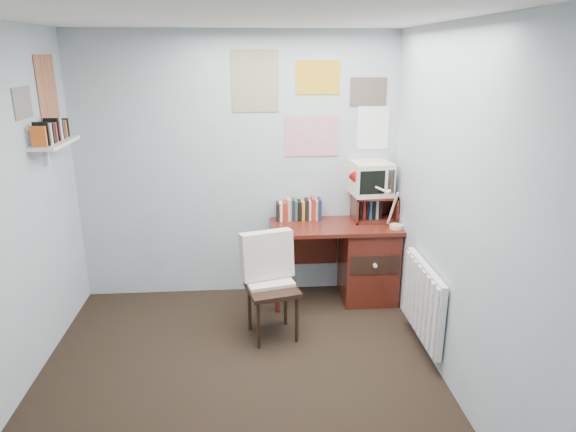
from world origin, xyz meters
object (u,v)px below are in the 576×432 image
object	(u,v)px
desk	(362,259)
radiator	(423,301)
crt_tv	(371,177)
wall_shelf	(55,143)
tv_riser	(374,207)
desk_lamp	(398,205)
desk_chair	(272,290)

from	to	relation	value
desk	radiator	bearing A→B (deg)	-72.76
crt_tv	wall_shelf	bearing A→B (deg)	-174.34
desk	tv_riser	distance (m)	0.51
tv_riser	desk	bearing A→B (deg)	-137.04
desk_lamp	wall_shelf	xyz separation A→B (m)	(-2.84, -0.23, 0.64)
desk_lamp	crt_tv	distance (m)	0.39
tv_riser	wall_shelf	xyz separation A→B (m)	(-2.69, -0.49, 0.74)
desk	desk_lamp	size ratio (longest dim) A/B	2.68
desk_lamp	wall_shelf	world-z (taller)	wall_shelf
desk_chair	desk	bearing A→B (deg)	22.73
crt_tv	radiator	distance (m)	1.32
tv_riser	crt_tv	distance (m)	0.30
desk_lamp	radiator	xyz separation A→B (m)	(0.02, -0.78, -0.56)
desk	tv_riser	world-z (taller)	tv_riser
desk_lamp	radiator	distance (m)	0.96
desk_lamp	radiator	world-z (taller)	desk_lamp
crt_tv	desk_chair	bearing A→B (deg)	-146.45
desk	desk_lamp	distance (m)	0.65
tv_riser	crt_tv	bearing A→B (deg)	152.11
crt_tv	radiator	xyz separation A→B (m)	(0.21, -1.06, -0.76)
desk_chair	tv_riser	world-z (taller)	tv_riser
desk_chair	wall_shelf	bearing A→B (deg)	157.32
desk_lamp	wall_shelf	distance (m)	2.92
crt_tv	wall_shelf	world-z (taller)	wall_shelf
crt_tv	radiator	bearing A→B (deg)	-84.14
tv_riser	wall_shelf	size ratio (longest dim) A/B	0.65
desk_lamp	crt_tv	bearing A→B (deg)	136.61
desk_lamp	radiator	bearing A→B (deg)	-75.64
desk_chair	desk_lamp	bearing A→B (deg)	10.03
radiator	wall_shelf	world-z (taller)	wall_shelf
desk_chair	radiator	size ratio (longest dim) A/B	1.07
tv_riser	crt_tv	world-z (taller)	crt_tv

